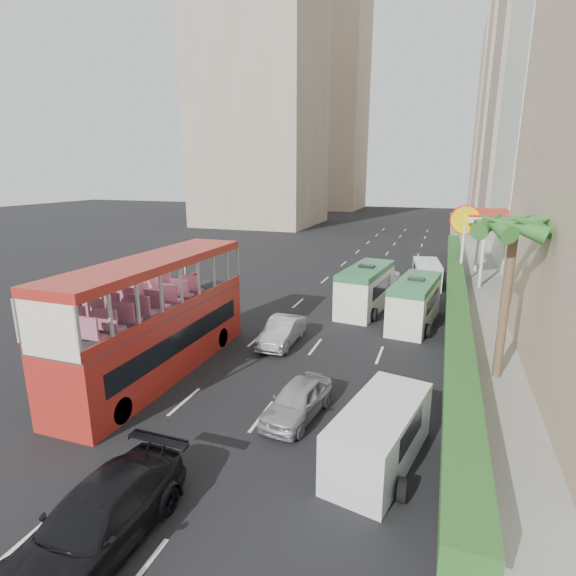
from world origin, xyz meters
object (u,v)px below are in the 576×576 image
at_px(double_decker_bus, 157,317).
at_px(car_black, 101,548).
at_px(van_asset, 381,290).
at_px(palm_tree, 505,303).
at_px(minibus_near, 366,289).
at_px(panel_van_far, 426,274).
at_px(car_silver_lane_a, 282,344).
at_px(panel_van_near, 380,435).
at_px(minibus_far, 415,302).
at_px(shell_station, 508,248).
at_px(car_silver_lane_b, 298,416).

height_order(double_decker_bus, car_black, double_decker_bus).
bearing_deg(double_decker_bus, van_asset, 67.47).
distance_m(van_asset, palm_tree, 15.21).
height_order(car_black, minibus_near, minibus_near).
xyz_separation_m(double_decker_bus, panel_van_far, (10.19, 19.97, -1.61)).
distance_m(car_silver_lane_a, minibus_near, 7.92).
bearing_deg(car_black, palm_tree, 53.43).
xyz_separation_m(panel_van_near, palm_tree, (3.87, 7.23, 2.46)).
height_order(minibus_near, minibus_far, minibus_near).
relative_size(car_black, shell_station, 0.65).
distance_m(car_silver_lane_a, car_silver_lane_b, 7.06).
relative_size(panel_van_near, palm_tree, 0.72).
relative_size(minibus_far, palm_tree, 0.92).
distance_m(minibus_far, shell_station, 14.21).
bearing_deg(minibus_far, panel_van_far, 95.82).
relative_size(panel_van_near, shell_station, 0.58).
relative_size(minibus_far, panel_van_near, 1.27).
height_order(car_silver_lane_b, van_asset, van_asset).
height_order(minibus_near, panel_van_near, minibus_near).
relative_size(car_silver_lane_b, shell_station, 0.47).
bearing_deg(double_decker_bus, panel_van_far, 62.97).
relative_size(car_black, minibus_near, 0.83).
distance_m(minibus_far, palm_tree, 7.59).
distance_m(car_silver_lane_b, panel_van_near, 3.65).
bearing_deg(panel_van_near, car_silver_lane_a, 138.63).
bearing_deg(car_silver_lane_b, double_decker_bus, 174.77).
height_order(car_black, shell_station, shell_station).
height_order(minibus_near, panel_van_far, minibus_near).
distance_m(minibus_near, shell_station, 14.32).
bearing_deg(minibus_far, double_decker_bus, -127.22).
xyz_separation_m(car_silver_lane_a, shell_station, (12.12, 18.14, 2.75)).
bearing_deg(double_decker_bus, shell_station, 55.18).
bearing_deg(palm_tree, car_silver_lane_b, -141.47).
bearing_deg(panel_van_near, car_black, -124.58).
relative_size(car_silver_lane_a, minibus_far, 0.69).
relative_size(car_silver_lane_b, van_asset, 0.74).
relative_size(car_black, van_asset, 1.01).
relative_size(double_decker_bus, shell_station, 1.38).
bearing_deg(palm_tree, minibus_near, 130.73).
xyz_separation_m(double_decker_bus, van_asset, (7.16, 17.26, -2.53)).
distance_m(double_decker_bus, car_black, 9.94).
bearing_deg(van_asset, car_silver_lane_b, -91.14).
bearing_deg(shell_station, car_silver_lane_a, -123.74).
bearing_deg(van_asset, minibus_near, -93.45).
distance_m(car_black, panel_van_far, 29.21).
bearing_deg(shell_station, palm_tree, -96.60).
bearing_deg(van_asset, double_decker_bus, -112.62).
distance_m(car_silver_lane_b, palm_tree, 9.55).
height_order(car_black, palm_tree, palm_tree).
bearing_deg(van_asset, palm_tree, -63.48).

